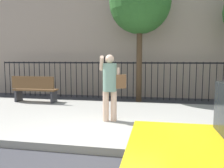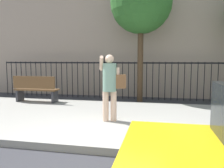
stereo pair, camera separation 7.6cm
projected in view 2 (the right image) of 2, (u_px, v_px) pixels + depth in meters
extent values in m
plane|color=#333338|center=(93.00, 155.00, 4.01)|extent=(60.00, 60.00, 0.00)
cube|color=#9E9B93|center=(115.00, 119.00, 6.14)|extent=(28.00, 4.40, 0.15)
cube|color=black|center=(132.00, 63.00, 9.59)|extent=(12.00, 0.04, 0.06)
cylinder|color=black|center=(7.00, 78.00, 10.86)|extent=(0.03, 0.03, 1.60)
cylinder|color=black|center=(12.00, 78.00, 10.81)|extent=(0.03, 0.03, 1.60)
cylinder|color=black|center=(17.00, 78.00, 10.76)|extent=(0.03, 0.03, 1.60)
cylinder|color=black|center=(21.00, 78.00, 10.71)|extent=(0.03, 0.03, 1.60)
cylinder|color=black|center=(26.00, 79.00, 10.66)|extent=(0.03, 0.03, 1.60)
cylinder|color=black|center=(31.00, 79.00, 10.61)|extent=(0.03, 0.03, 1.60)
cylinder|color=black|center=(36.00, 79.00, 10.56)|extent=(0.03, 0.03, 1.60)
cylinder|color=black|center=(41.00, 79.00, 10.51)|extent=(0.03, 0.03, 1.60)
cylinder|color=black|center=(46.00, 79.00, 10.46)|extent=(0.03, 0.03, 1.60)
cylinder|color=black|center=(51.00, 79.00, 10.40)|extent=(0.03, 0.03, 1.60)
cylinder|color=black|center=(57.00, 79.00, 10.35)|extent=(0.03, 0.03, 1.60)
cylinder|color=black|center=(62.00, 79.00, 10.30)|extent=(0.03, 0.03, 1.60)
cylinder|color=black|center=(67.00, 79.00, 10.25)|extent=(0.03, 0.03, 1.60)
cylinder|color=black|center=(72.00, 79.00, 10.20)|extent=(0.03, 0.03, 1.60)
cylinder|color=black|center=(78.00, 79.00, 10.15)|extent=(0.03, 0.03, 1.60)
cylinder|color=black|center=(83.00, 80.00, 10.10)|extent=(0.03, 0.03, 1.60)
cylinder|color=black|center=(89.00, 80.00, 10.05)|extent=(0.03, 0.03, 1.60)
cylinder|color=black|center=(94.00, 80.00, 10.00)|extent=(0.03, 0.03, 1.60)
cylinder|color=black|center=(100.00, 80.00, 9.95)|extent=(0.03, 0.03, 1.60)
cylinder|color=black|center=(105.00, 80.00, 9.90)|extent=(0.03, 0.03, 1.60)
cylinder|color=black|center=(111.00, 80.00, 9.85)|extent=(0.03, 0.03, 1.60)
cylinder|color=black|center=(117.00, 80.00, 9.80)|extent=(0.03, 0.03, 1.60)
cylinder|color=black|center=(123.00, 80.00, 9.75)|extent=(0.03, 0.03, 1.60)
cylinder|color=black|center=(128.00, 80.00, 9.70)|extent=(0.03, 0.03, 1.60)
cylinder|color=black|center=(134.00, 81.00, 9.64)|extent=(0.03, 0.03, 1.60)
cylinder|color=black|center=(140.00, 81.00, 9.59)|extent=(0.03, 0.03, 1.60)
cylinder|color=black|center=(146.00, 81.00, 9.54)|extent=(0.03, 0.03, 1.60)
cylinder|color=black|center=(153.00, 81.00, 9.49)|extent=(0.03, 0.03, 1.60)
cylinder|color=black|center=(159.00, 81.00, 9.44)|extent=(0.03, 0.03, 1.60)
cylinder|color=black|center=(165.00, 81.00, 9.39)|extent=(0.03, 0.03, 1.60)
cylinder|color=black|center=(171.00, 81.00, 9.34)|extent=(0.03, 0.03, 1.60)
cylinder|color=black|center=(178.00, 81.00, 9.29)|extent=(0.03, 0.03, 1.60)
cylinder|color=black|center=(184.00, 81.00, 9.24)|extent=(0.03, 0.03, 1.60)
cylinder|color=black|center=(191.00, 82.00, 9.19)|extent=(0.03, 0.03, 1.60)
cylinder|color=black|center=(197.00, 82.00, 9.14)|extent=(0.03, 0.03, 1.60)
cylinder|color=black|center=(204.00, 82.00, 9.09)|extent=(0.03, 0.03, 1.60)
cylinder|color=black|center=(211.00, 82.00, 9.04)|extent=(0.03, 0.03, 1.60)
cylinder|color=black|center=(218.00, 82.00, 8.99)|extent=(0.03, 0.03, 1.60)
cylinder|color=beige|center=(106.00, 106.00, 5.65)|extent=(0.15, 0.15, 0.76)
cylinder|color=beige|center=(114.00, 106.00, 5.66)|extent=(0.15, 0.15, 0.76)
cylinder|color=gray|center=(110.00, 77.00, 5.58)|extent=(0.42, 0.42, 0.69)
sphere|color=beige|center=(110.00, 59.00, 5.53)|extent=(0.21, 0.21, 0.21)
cylinder|color=beige|center=(101.00, 63.00, 5.53)|extent=(0.22, 0.49, 0.38)
cylinder|color=beige|center=(118.00, 78.00, 5.59)|extent=(0.09, 0.09, 0.53)
cube|color=black|center=(103.00, 60.00, 5.58)|extent=(0.07, 0.03, 0.15)
cube|color=brown|center=(120.00, 81.00, 5.61)|extent=(0.31, 0.23, 0.34)
cube|color=brown|center=(37.00, 90.00, 8.25)|extent=(1.60, 0.45, 0.05)
cube|color=brown|center=(34.00, 82.00, 8.03)|extent=(1.60, 0.06, 0.44)
cube|color=#333338|center=(20.00, 96.00, 8.42)|extent=(0.08, 0.41, 0.40)
cube|color=#333338|center=(55.00, 97.00, 8.14)|extent=(0.08, 0.41, 0.40)
cylinder|color=#4C3823|center=(140.00, 61.00, 8.99)|extent=(0.23, 0.23, 3.23)
sphere|color=#2D6628|center=(141.00, 3.00, 8.75)|extent=(2.39, 2.39, 2.39)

